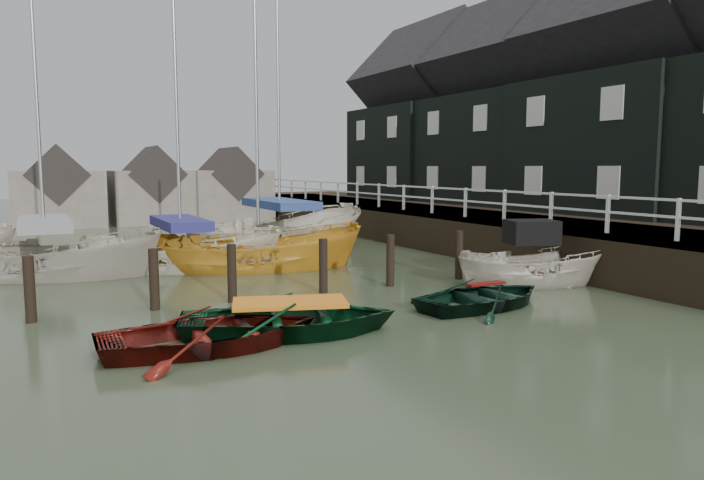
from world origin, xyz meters
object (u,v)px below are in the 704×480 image
motorboat (535,282)px  sailboat_a (47,275)px  sailboat_c (259,268)px  rowboat_dkgreen (485,307)px  sailboat_d (280,250)px  rowboat_red (214,348)px  sailboat_b (182,267)px  rowboat_green (290,334)px

motorboat → sailboat_a: (-11.85, 7.64, -0.03)m
sailboat_c → sailboat_a: bearing=92.6°
rowboat_dkgreen → sailboat_a: size_ratio=0.32×
sailboat_d → rowboat_red: bearing=137.9°
sailboat_b → rowboat_green: bearing=-154.5°
rowboat_red → sailboat_b: (1.40, 9.04, 0.06)m
motorboat → rowboat_red: bearing=120.8°
rowboat_dkgreen → sailboat_b: (-5.08, 8.66, 0.06)m
rowboat_green → motorboat: 8.01m
rowboat_green → sailboat_b: bearing=19.3°
rowboat_dkgreen → sailboat_d: bearing=-3.2°
rowboat_red → sailboat_a: size_ratio=0.36×
sailboat_a → motorboat: bearing=-98.0°
sailboat_d → sailboat_a: bearing=88.5°
rowboat_dkgreen → sailboat_b: bearing=23.3°
rowboat_green → rowboat_dkgreen: (4.91, 0.14, 0.00)m
rowboat_green → motorboat: motorboat is taller
rowboat_red → rowboat_green: 1.59m
sailboat_c → sailboat_d: (2.07, 3.52, 0.05)m
rowboat_green → sailboat_c: (2.06, 7.83, 0.01)m
rowboat_green → sailboat_c: size_ratio=0.43×
sailboat_c → sailboat_d: sailboat_d is taller
rowboat_red → sailboat_d: (5.70, 11.60, 0.06)m
rowboat_red → sailboat_d: bearing=-24.6°
sailboat_a → sailboat_b: (3.83, -0.47, 0.00)m
rowboat_green → sailboat_c: bearing=3.4°
motorboat → sailboat_b: sailboat_b is taller
motorboat → rowboat_dkgreen: bearing=136.4°
rowboat_green → rowboat_dkgreen: size_ratio=1.17×
rowboat_red → sailboat_b: size_ratio=0.34×
sailboat_c → sailboat_d: 4.08m
rowboat_dkgreen → motorboat: motorboat is taller
sailboat_b → sailboat_c: sailboat_b is taller
sailboat_a → rowboat_red: bearing=-140.8°
sailboat_a → rowboat_green: bearing=-131.8°
sailboat_c → rowboat_green: bearing=-178.9°
motorboat → sailboat_d: (-3.72, 9.72, -0.03)m
rowboat_green → sailboat_d: bearing=-1.8°
rowboat_dkgreen → sailboat_b: sailboat_b is taller
sailboat_a → sailboat_c: size_ratio=1.14×
rowboat_green → sailboat_a: size_ratio=0.38×
motorboat → sailboat_b: size_ratio=0.40×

